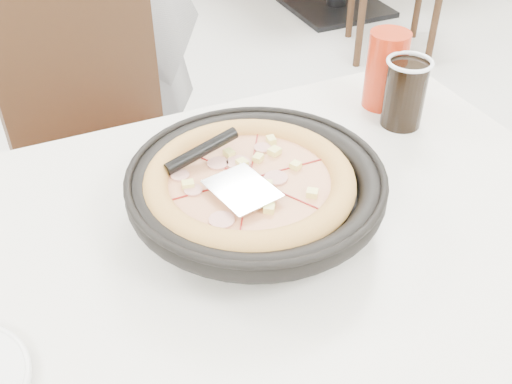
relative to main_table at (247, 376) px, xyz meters
name	(u,v)px	position (x,y,z in m)	size (l,w,h in m)	color
main_table	(247,376)	(0.00, 0.00, 0.00)	(1.20, 0.80, 0.75)	white
chair_far	(125,178)	(-0.07, 0.60, 0.10)	(0.42, 0.42, 0.95)	black
trivet	(267,213)	(0.05, 0.02, 0.39)	(0.13, 0.13, 0.04)	black
pizza_pan	(256,196)	(0.04, 0.04, 0.42)	(0.36, 0.36, 0.01)	black
pizza	(250,190)	(0.02, 0.03, 0.44)	(0.28, 0.28, 0.02)	tan
pizza_server	(242,189)	(0.00, 0.00, 0.47)	(0.08, 0.10, 0.00)	silver
cola_glass	(404,95)	(0.42, 0.18, 0.44)	(0.08, 0.08, 0.13)	black
red_cup	(386,70)	(0.43, 0.26, 0.45)	(0.08, 0.08, 0.16)	#A9240D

